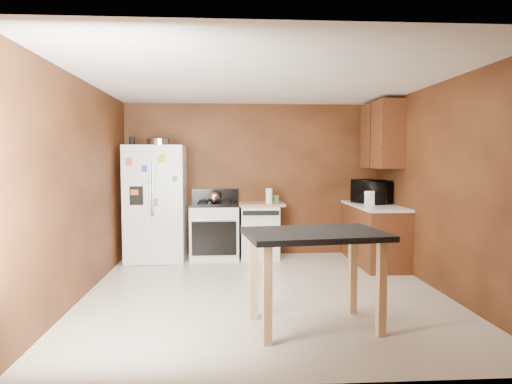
{
  "coord_description": "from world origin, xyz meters",
  "views": [
    {
      "loc": [
        -0.44,
        -5.32,
        1.57
      ],
      "look_at": [
        -0.05,
        0.85,
        1.14
      ],
      "focal_mm": 32.0,
      "sensor_mm": 36.0,
      "label": 1
    }
  ],
  "objects": [
    {
      "name": "refrigerator",
      "position": [
        -1.55,
        1.86,
        0.9
      ],
      "size": [
        0.9,
        0.8,
        1.8
      ],
      "color": "white",
      "rests_on": "ground"
    },
    {
      "name": "pen_cup",
      "position": [
        -1.88,
        1.76,
        1.86
      ],
      "size": [
        0.09,
        0.09,
        0.13
      ],
      "primitive_type": "cylinder",
      "color": "black",
      "rests_on": "refrigerator"
    },
    {
      "name": "island",
      "position": [
        0.37,
        -1.16,
        0.77
      ],
      "size": [
        1.36,
        1.0,
        0.91
      ],
      "color": "black",
      "rests_on": "ground"
    },
    {
      "name": "gas_range",
      "position": [
        -0.64,
        1.92,
        0.46
      ],
      "size": [
        0.76,
        0.68,
        1.1
      ],
      "color": "white",
      "rests_on": "ground"
    },
    {
      "name": "roasting_pan",
      "position": [
        -1.48,
        1.88,
        1.85
      ],
      "size": [
        0.4,
        0.4,
        0.1
      ],
      "primitive_type": "cylinder",
      "color": "silver",
      "rests_on": "refrigerator"
    },
    {
      "name": "wall_back",
      "position": [
        0.0,
        2.25,
        1.25
      ],
      "size": [
        4.2,
        0.0,
        4.2
      ],
      "primitive_type": "plane",
      "rotation": [
        1.57,
        0.0,
        0.0
      ],
      "color": "brown",
      "rests_on": "ground"
    },
    {
      "name": "ceiling",
      "position": [
        0.0,
        0.0,
        2.5
      ],
      "size": [
        4.5,
        4.5,
        0.0
      ],
      "primitive_type": "plane",
      "rotation": [
        3.14,
        0.0,
        0.0
      ],
      "color": "white",
      "rests_on": "ground"
    },
    {
      "name": "paper_towel",
      "position": [
        0.22,
        1.8,
        1.01
      ],
      "size": [
        0.12,
        0.12,
        0.24
      ],
      "primitive_type": "cylinder",
      "rotation": [
        0.0,
        0.0,
        0.18
      ],
      "color": "white",
      "rests_on": "dishwasher"
    },
    {
      "name": "floor",
      "position": [
        0.0,
        0.0,
        0.0
      ],
      "size": [
        4.5,
        4.5,
        0.0
      ],
      "primitive_type": "plane",
      "color": "beige",
      "rests_on": "ground"
    },
    {
      "name": "wall_front",
      "position": [
        0.0,
        -2.25,
        1.25
      ],
      "size": [
        4.2,
        0.0,
        4.2
      ],
      "primitive_type": "plane",
      "rotation": [
        -1.57,
        0.0,
        0.0
      ],
      "color": "brown",
      "rests_on": "ground"
    },
    {
      "name": "toaster",
      "position": [
        1.77,
        1.5,
        1.01
      ],
      "size": [
        0.28,
        0.34,
        0.21
      ],
      "primitive_type": "cube",
      "rotation": [
        0.0,
        0.0,
        -0.42
      ],
      "color": "silver",
      "rests_on": "right_cabinets"
    },
    {
      "name": "right_cabinets",
      "position": [
        1.84,
        1.48,
        0.91
      ],
      "size": [
        0.63,
        1.58,
        2.45
      ],
      "color": "brown",
      "rests_on": "ground"
    },
    {
      "name": "green_canister",
      "position": [
        0.35,
        1.99,
        0.95
      ],
      "size": [
        0.14,
        0.14,
        0.11
      ],
      "primitive_type": "cylinder",
      "rotation": [
        0.0,
        0.0,
        0.4
      ],
      "color": "#39944F",
      "rests_on": "dishwasher"
    },
    {
      "name": "dishwasher",
      "position": [
        0.08,
        1.95,
        0.45
      ],
      "size": [
        0.78,
        0.63,
        0.89
      ],
      "color": "white",
      "rests_on": "ground"
    },
    {
      "name": "wall_left",
      "position": [
        -2.1,
        0.0,
        1.25
      ],
      "size": [
        0.0,
        4.5,
        4.5
      ],
      "primitive_type": "plane",
      "rotation": [
        1.57,
        0.0,
        1.57
      ],
      "color": "brown",
      "rests_on": "ground"
    },
    {
      "name": "kettle",
      "position": [
        -0.65,
        1.83,
        0.99
      ],
      "size": [
        0.17,
        0.17,
        0.17
      ],
      "primitive_type": "sphere",
      "color": "silver",
      "rests_on": "gas_range"
    },
    {
      "name": "microwave",
      "position": [
        1.8,
        1.63,
        1.07
      ],
      "size": [
        0.62,
        0.72,
        0.33
      ],
      "primitive_type": "imported",
      "rotation": [
        0.0,
        0.0,
        2.0
      ],
      "color": "black",
      "rests_on": "right_cabinets"
    },
    {
      "name": "wall_right",
      "position": [
        2.1,
        0.0,
        1.25
      ],
      "size": [
        0.0,
        4.5,
        4.5
      ],
      "primitive_type": "plane",
      "rotation": [
        1.57,
        0.0,
        -1.57
      ],
      "color": "brown",
      "rests_on": "ground"
    }
  ]
}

